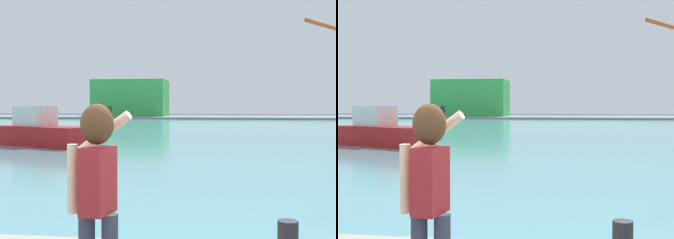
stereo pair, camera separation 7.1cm
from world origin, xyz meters
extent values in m
plane|color=#334751|center=(0.00, 50.00, 0.00)|extent=(220.00, 220.00, 0.00)
cube|color=#599EA8|center=(0.00, 52.00, 0.01)|extent=(140.00, 100.00, 0.02)
cube|color=gray|center=(0.00, 92.00, 0.21)|extent=(140.00, 20.00, 0.42)
cube|color=maroon|center=(-0.16, -0.03, 1.78)|extent=(0.26, 0.37, 0.56)
sphere|color=#E0B293|center=(-0.16, -0.03, 2.24)|extent=(0.22, 0.22, 0.22)
ellipsoid|color=#472D19|center=(-0.16, -0.05, 2.25)|extent=(0.28, 0.26, 0.34)
cylinder|color=#E0B293|center=(-0.38, -0.03, 1.79)|extent=(0.09, 0.09, 0.58)
cylinder|color=#E0B293|center=(-0.17, 0.19, 2.16)|extent=(0.53, 0.17, 0.40)
cube|color=black|center=(-0.15, 0.31, 2.33)|extent=(0.02, 0.07, 0.14)
cylinder|color=black|center=(1.59, 1.58, 0.89)|extent=(0.24, 0.24, 0.42)
cube|color=#B21919|center=(-10.32, 22.46, 0.62)|extent=(6.78, 4.82, 1.20)
cube|color=silver|center=(-11.04, 22.82, 1.84)|extent=(2.76, 2.48, 1.24)
cube|color=green|center=(-20.69, 93.49, 4.35)|extent=(15.70, 10.18, 7.88)
cylinder|color=#D84C19|center=(17.50, 78.77, 16.73)|extent=(8.90, 11.65, 0.70)
camera|label=1|loc=(0.93, -3.64, 2.39)|focal=48.07mm
camera|label=2|loc=(1.00, -3.63, 2.39)|focal=48.07mm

